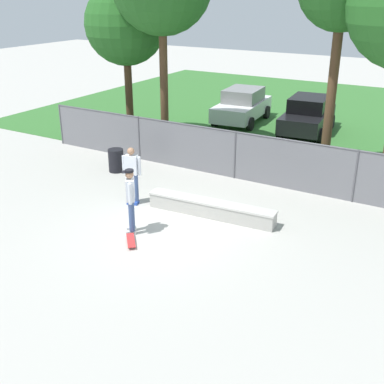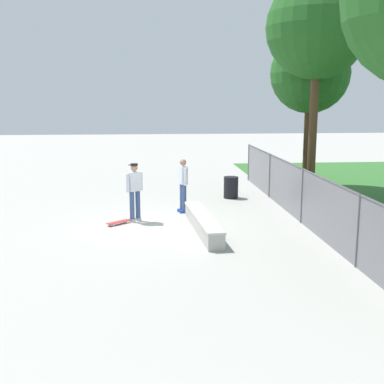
{
  "view_description": "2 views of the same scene",
  "coord_description": "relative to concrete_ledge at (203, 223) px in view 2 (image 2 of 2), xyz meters",
  "views": [
    {
      "loc": [
        6.74,
        -9.93,
        6.19
      ],
      "look_at": [
        0.33,
        1.07,
        0.82
      ],
      "focal_mm": 45.12,
      "sensor_mm": 36.0,
      "label": 1
    },
    {
      "loc": [
        14.38,
        -0.07,
        3.78
      ],
      "look_at": [
        1.25,
        1.08,
        1.27
      ],
      "focal_mm": 45.59,
      "sensor_mm": 36.0,
      "label": 2
    }
  ],
  "objects": [
    {
      "name": "ground_plane",
      "position": [
        -0.75,
        -1.44,
        -0.25
      ],
      "size": [
        80.0,
        80.0,
        0.0
      ],
      "primitive_type": "plane",
      "color": "#ADAAA3"
    },
    {
      "name": "concrete_ledge",
      "position": [
        0.0,
        0.0,
        0.0
      ],
      "size": [
        3.95,
        0.77,
        0.49
      ],
      "color": "#A8A59E",
      "rests_on": "ground"
    },
    {
      "name": "skateboarder",
      "position": [
        -1.37,
        -1.99,
        0.79
      ],
      "size": [
        0.42,
        0.51,
        1.84
      ],
      "color": "beige",
      "rests_on": "ground"
    },
    {
      "name": "skateboard",
      "position": [
        -1.04,
        -2.5,
        -0.17
      ],
      "size": [
        0.67,
        0.74,
        0.09
      ],
      "color": "red",
      "rests_on": "ground"
    },
    {
      "name": "chainlink_fence",
      "position": [
        -0.75,
        3.17,
        0.69
      ],
      "size": [
        16.49,
        0.07,
        1.71
      ],
      "color": "#4C4C51",
      "rests_on": "ground"
    },
    {
      "name": "tree_near_left",
      "position": [
        -6.86,
        5.27,
        4.59
      ],
      "size": [
        3.34,
        3.34,
        6.54
      ],
      "color": "#47301E",
      "rests_on": "ground"
    },
    {
      "name": "tree_near_right",
      "position": [
        -4.7,
        4.75,
        6.13
      ],
      "size": [
        3.82,
        3.82,
        8.32
      ],
      "color": "#513823",
      "rests_on": "ground"
    },
    {
      "name": "bystander",
      "position": [
        -2.52,
        -0.4,
        0.76
      ],
      "size": [
        0.58,
        0.36,
        1.82
      ],
      "color": "#2647A5",
      "rests_on": "ground"
    },
    {
      "name": "trash_bin",
      "position": [
        -4.79,
        1.62,
        0.17
      ],
      "size": [
        0.56,
        0.56,
        0.84
      ],
      "primitive_type": "cylinder",
      "color": "black",
      "rests_on": "ground"
    }
  ]
}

